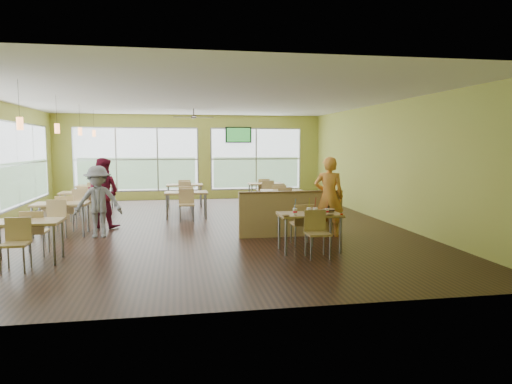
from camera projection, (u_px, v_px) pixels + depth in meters
room at (199, 164)px, 11.43m from camera, size 12.00×12.04×3.20m
window_bays at (107, 164)px, 14.01m from camera, size 9.24×10.24×2.38m
main_table at (309, 219)px, 8.93m from camera, size 1.22×1.52×0.87m
half_wall_divider at (291, 214)px, 10.36m from camera, size 2.40×0.14×1.04m
dining_tables at (159, 196)px, 13.03m from camera, size 6.92×8.72×0.87m
pendant_lights at (69, 130)px, 11.46m from camera, size 0.11×7.31×0.86m
ceiling_fan at (194, 117)px, 14.23m from camera, size 1.25×1.25×0.29m
tv_backwall at (238, 135)px, 17.42m from camera, size 1.00×0.07×0.60m
man_plaid at (329, 197)px, 10.36m from camera, size 0.78×0.65×1.82m
patron_maroon at (103, 193)px, 11.44m from camera, size 1.05×0.95×1.76m
patron_grey at (98, 202)px, 10.25m from camera, size 1.05×0.61×1.62m
cup_blue at (295, 211)px, 8.71m from camera, size 0.09×0.09×0.33m
cup_yellow at (309, 211)px, 8.80m from camera, size 0.09×0.09×0.34m
cup_red_near at (315, 211)px, 8.73m from camera, size 0.10×0.10×0.36m
cup_red_far at (327, 211)px, 8.80m from camera, size 0.08×0.08×0.30m
food_basket at (329, 210)px, 9.11m from camera, size 0.25×0.25×0.06m
ketchup_cup at (342, 214)px, 8.72m from camera, size 0.06×0.06×0.02m
wrapper_left at (286, 215)px, 8.53m from camera, size 0.18×0.16×0.04m
wrapper_mid at (313, 211)px, 9.02m from camera, size 0.26×0.24×0.05m
wrapper_right at (330, 214)px, 8.68m from camera, size 0.18×0.17×0.04m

